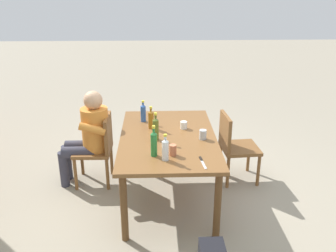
# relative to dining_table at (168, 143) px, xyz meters

# --- Properties ---
(ground_plane) EXTENTS (24.00, 24.00, 0.00)m
(ground_plane) POSITION_rel_dining_table_xyz_m (0.00, 0.00, -0.68)
(ground_plane) COLOR gray
(dining_table) EXTENTS (1.68, 1.05, 0.77)m
(dining_table) POSITION_rel_dining_table_xyz_m (0.00, 0.00, 0.00)
(dining_table) COLOR brown
(dining_table) RESTS_ON ground_plane
(chair_far_right) EXTENTS (0.45, 0.45, 0.87)m
(chair_far_right) POSITION_rel_dining_table_xyz_m (0.38, 0.82, -0.19)
(chair_far_right) COLOR brown
(chair_far_right) RESTS_ON ground_plane
(chair_near_right) EXTENTS (0.47, 0.47, 0.87)m
(chair_near_right) POSITION_rel_dining_table_xyz_m (0.37, -0.82, -0.19)
(chair_near_right) COLOR brown
(chair_near_right) RESTS_ON ground_plane
(person_in_white_shirt) EXTENTS (0.47, 0.61, 1.18)m
(person_in_white_shirt) POSITION_rel_dining_table_xyz_m (0.38, 0.93, -0.03)
(person_in_white_shirt) COLOR orange
(person_in_white_shirt) RESTS_ON ground_plane
(bottle_blue) EXTENTS (0.06, 0.06, 0.26)m
(bottle_blue) POSITION_rel_dining_table_xyz_m (0.47, 0.28, 0.20)
(bottle_blue) COLOR #2D56A3
(bottle_blue) RESTS_ON dining_table
(bottle_clear) EXTENTS (0.06, 0.06, 0.27)m
(bottle_clear) POSITION_rel_dining_table_xyz_m (-0.57, 0.05, 0.20)
(bottle_clear) COLOR white
(bottle_clear) RESTS_ON dining_table
(bottle_amber) EXTENTS (0.06, 0.06, 0.26)m
(bottle_amber) POSITION_rel_dining_table_xyz_m (0.24, 0.19, 0.20)
(bottle_amber) COLOR #996019
(bottle_amber) RESTS_ON dining_table
(bottle_olive) EXTENTS (0.06, 0.06, 0.30)m
(bottle_olive) POSITION_rel_dining_table_xyz_m (-0.08, 0.13, 0.22)
(bottle_olive) COLOR #566623
(bottle_olive) RESTS_ON dining_table
(bottle_green) EXTENTS (0.06, 0.06, 0.31)m
(bottle_green) POSITION_rel_dining_table_xyz_m (-0.48, 0.15, 0.22)
(bottle_green) COLOR #287A38
(bottle_green) RESTS_ON dining_table
(cup_white) EXTENTS (0.08, 0.08, 0.08)m
(cup_white) POSITION_rel_dining_table_xyz_m (0.22, -0.19, 0.13)
(cup_white) COLOR white
(cup_white) RESTS_ON dining_table
(cup_steel) EXTENTS (0.08, 0.08, 0.10)m
(cup_steel) POSITION_rel_dining_table_xyz_m (-0.09, -0.37, 0.14)
(cup_steel) COLOR #B2B7BC
(cup_steel) RESTS_ON dining_table
(cup_terracotta) EXTENTS (0.07, 0.07, 0.11)m
(cup_terracotta) POSITION_rel_dining_table_xyz_m (-0.47, -0.03, 0.14)
(cup_terracotta) COLOR #BC6B47
(cup_terracotta) RESTS_ON dining_table
(table_knife) EXTENTS (0.24, 0.05, 0.01)m
(table_knife) POSITION_rel_dining_table_xyz_m (-0.63, -0.30, 0.09)
(table_knife) COLOR silver
(table_knife) RESTS_ON dining_table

